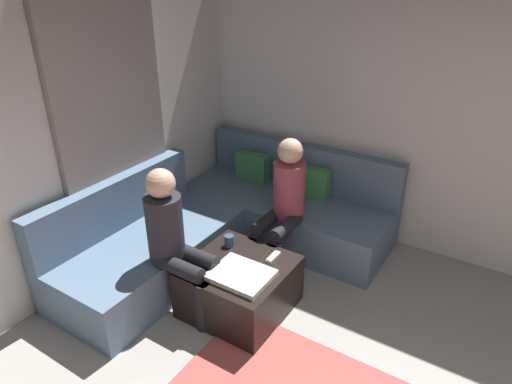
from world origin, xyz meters
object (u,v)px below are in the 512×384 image
at_px(sectional_couch, 230,224).
at_px(game_remote, 273,257).
at_px(person_on_couch_side, 175,238).
at_px(person_on_couch_back, 283,201).
at_px(coffee_mug, 229,241).
at_px(ottoman, 239,286).

height_order(sectional_couch, game_remote, sectional_couch).
relative_size(game_remote, person_on_couch_side, 0.12).
xyz_separation_m(game_remote, person_on_couch_side, (-0.59, -0.47, 0.23)).
relative_size(sectional_couch, game_remote, 17.00).
bearing_deg(person_on_couch_back, sectional_couch, 5.82).
distance_m(coffee_mug, person_on_couch_back, 0.60).
bearing_deg(game_remote, person_on_couch_side, -141.40).
bearing_deg(coffee_mug, ottoman, -39.29).
xyz_separation_m(game_remote, person_on_couch_back, (-0.19, 0.49, 0.23)).
height_order(ottoman, game_remote, game_remote).
bearing_deg(ottoman, sectional_couch, 130.18).
distance_m(ottoman, game_remote, 0.36).
xyz_separation_m(ottoman, person_on_couch_side, (-0.41, -0.25, 0.45)).
bearing_deg(sectional_couch, game_remote, -30.67).
xyz_separation_m(sectional_couch, person_on_couch_side, (0.15, -0.90, 0.38)).
xyz_separation_m(ottoman, game_remote, (0.18, 0.22, 0.22)).
relative_size(sectional_couch, person_on_couch_side, 2.12).
height_order(game_remote, person_on_couch_back, person_on_couch_back).
bearing_deg(person_on_couch_back, ottoman, 91.04).
relative_size(sectional_couch, person_on_couch_back, 2.12).
xyz_separation_m(sectional_couch, coffee_mug, (0.33, -0.47, 0.19)).
distance_m(ottoman, coffee_mug, 0.38).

